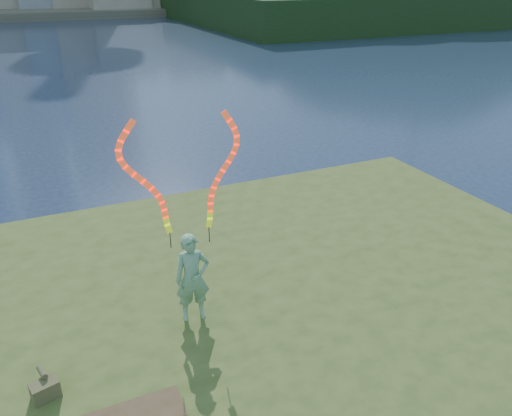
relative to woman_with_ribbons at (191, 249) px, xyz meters
name	(u,v)px	position (x,y,z in m)	size (l,w,h in m)	color
ground	(184,347)	(-0.20, 0.17, -2.20)	(320.00, 320.00, 0.00)	#19263F
far_shore	(25,9)	(-0.20, 95.17, -1.60)	(320.00, 40.00, 1.20)	#4D4838
wooded_hill	(429,15)	(59.37, 60.13, -2.04)	(78.00, 50.00, 63.00)	black
woman_with_ribbons	(191,249)	(0.00, 0.00, 0.00)	(2.06, 0.47, 4.06)	#1F692F
canvas_bag	(45,389)	(-2.61, -0.93, -1.25)	(0.44, 0.50, 0.37)	#4C4E2C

